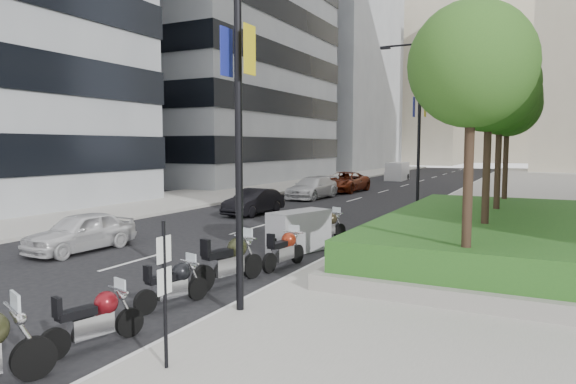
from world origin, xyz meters
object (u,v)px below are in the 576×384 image
Objects in this scene: parking_sign at (165,287)px; motorcycle_6 at (327,226)px; car_d at (344,182)px; motorcycle_5 at (299,231)px; lamp_post_2 at (466,128)px; motorcycle_3 at (230,260)px; motorcycle_4 at (285,249)px; car_c at (312,188)px; motorcycle_1 at (96,319)px; delivery_van at (397,172)px; car_a at (81,232)px; car_b at (254,202)px; motorcycle_2 at (174,284)px; lamp_post_1 at (416,118)px; lamp_post_0 at (232,78)px.

parking_sign is 12.15m from motorcycle_6.
parking_sign is at bearing -72.55° from car_d.
motorcycle_5 is at bearing 103.13° from parking_sign.
motorcycle_3 is (-1.43, -32.95, -4.41)m from lamp_post_2.
motorcycle_4 is 20.39m from car_c.
motorcycle_5 reaches higher than motorcycle_1.
motorcycle_3 is at bearing -84.11° from delivery_van.
delivery_van is (-7.18, 40.45, 0.32)m from motorcycle_4.
car_d is at bearing -144.97° from lamp_post_2.
parking_sign is 0.63× the size of car_a.
motorcycle_4 is at bearing -65.19° from car_c.
motorcycle_3 reaches higher than motorcycle_4.
motorcycle_1 is 0.47× the size of car_b.
lamp_post_2 is 4.66× the size of motorcycle_2.
lamp_post_1 is 15.35m from car_d.
lamp_post_0 reaches higher than motorcycle_4.
lamp_post_0 is at bearing -90.00° from lamp_post_2.
lamp_post_0 is 3.56× the size of motorcycle_5.
motorcycle_2 is at bearing -70.25° from car_c.
car_a is (-7.14, 5.97, 0.15)m from motorcycle_1.
motorcycle_1 is at bearing -84.81° from delivery_van.
lamp_post_1 is at bearing -53.79° from car_d.
motorcycle_2 is 0.34× the size of car_d.
lamp_post_1 is at bearing 91.88° from parking_sign.
car_a is (-7.00, 1.30, 0.03)m from motorcycle_3.
motorcycle_5 is 18.05m from car_c.
parking_sign is (0.66, -3.00, -3.61)m from lamp_post_0.
parking_sign reaches higher than car_a.
motorcycle_5 is at bearing -98.76° from lamp_post_1.
lamp_post_0 is 1.97× the size of delivery_van.
parking_sign is 48.63m from delivery_van.
car_b is at bearing -110.85° from lamp_post_2.
motorcycle_1 is 47.95m from delivery_van.
lamp_post_2 is 1.74× the size of car_c.
lamp_post_2 reaches higher than car_b.
lamp_post_0 is 5.07m from motorcycle_3.
motorcycle_2 is 9.03m from motorcycle_6.
parking_sign reaches higher than delivery_van.
car_c is at bearing 39.78° from motorcycle_5.
parking_sign reaches higher than motorcycle_6.
motorcycle_2 is at bearing -75.10° from car_d.
car_d reaches higher than car_a.
parking_sign is at bearing -89.01° from lamp_post_2.
motorcycle_1 is (-1.93, 0.37, -0.92)m from parking_sign.
motorcycle_4 is at bearing -71.69° from car_d.
motorcycle_3 is 2.37m from motorcycle_4.
motorcycle_6 is at bearing 14.81° from motorcycle_5.
motorcycle_2 is at bearing 20.57° from motorcycle_1.
car_c is at bearing 45.94° from motorcycle_6.
car_d is 15.65m from delivery_van.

